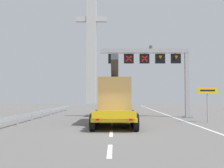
{
  "coord_description": "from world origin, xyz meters",
  "views": [
    {
      "loc": [
        0.1,
        -16.35,
        2.17
      ],
      "look_at": [
        -0.11,
        7.03,
        3.28
      ],
      "focal_mm": 41.48,
      "sensor_mm": 36.0,
      "label": 1
    }
  ],
  "objects": [
    {
      "name": "ground",
      "position": [
        0.0,
        0.0,
        0.0
      ],
      "size": [
        112.0,
        112.0,
        0.0
      ],
      "primitive_type": "plane",
      "color": "slate"
    },
    {
      "name": "lane_markings",
      "position": [
        -0.08,
        13.21,
        0.01
      ],
      "size": [
        0.2,
        41.02,
        0.01
      ],
      "color": "silver",
      "rests_on": "ground"
    },
    {
      "name": "edge_line_right",
      "position": [
        6.2,
        12.0,
        0.01
      ],
      "size": [
        0.2,
        63.0,
        0.01
      ],
      "primitive_type": "cube",
      "color": "silver",
      "rests_on": "ground"
    },
    {
      "name": "overhead_lane_gantry",
      "position": [
        4.46,
        10.32,
        5.66
      ],
      "size": [
        9.39,
        0.9,
        7.42
      ],
      "color": "#9EA0A5",
      "rests_on": "ground"
    },
    {
      "name": "heavy_haul_truck_yellow",
      "position": [
        0.17,
        7.11,
        1.99
      ],
      "size": [
        3.11,
        14.08,
        5.3
      ],
      "color": "yellow",
      "rests_on": "ground"
    },
    {
      "name": "exit_sign_yellow",
      "position": [
        7.83,
        5.19,
        2.23
      ],
      "size": [
        1.7,
        0.15,
        2.91
      ],
      "color": "#9EA0A5",
      "rests_on": "ground"
    },
    {
      "name": "guardrail_left",
      "position": [
        -7.21,
        11.45,
        0.56
      ],
      "size": [
        0.13,
        26.89,
        0.76
      ],
      "color": "#999EA3",
      "rests_on": "ground"
    },
    {
      "name": "bridge_pylon_distant",
      "position": [
        -6.64,
        58.68,
        20.37
      ],
      "size": [
        9.0,
        2.0,
        39.96
      ],
      "color": "#B7B7B2",
      "rests_on": "ground"
    }
  ]
}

